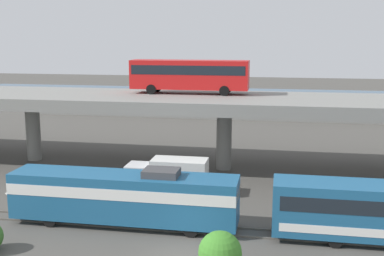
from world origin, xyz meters
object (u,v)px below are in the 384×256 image
(service_truck_east, at_px, (169,175))
(parked_car_4, at_px, (83,96))
(parked_car_6, at_px, (344,103))
(train_locomotive, at_px, (113,194))
(transit_bus_on_overpass, at_px, (189,74))
(parked_car_5, at_px, (379,102))
(parked_car_3, at_px, (328,100))
(parked_car_2, at_px, (84,99))
(parked_car_0, at_px, (289,102))

(service_truck_east, height_order, parked_car_4, parked_car_4)
(parked_car_4, bearing_deg, parked_car_6, 178.64)
(train_locomotive, height_order, transit_bus_on_overpass, transit_bus_on_overpass)
(parked_car_5, bearing_deg, parked_car_3, 174.48)
(parked_car_6, bearing_deg, service_truck_east, -113.49)
(service_truck_east, height_order, parked_car_3, parked_car_3)
(parked_car_2, xyz_separation_m, parked_car_3, (41.30, 5.21, 0.00))
(train_locomotive, xyz_separation_m, parked_car_0, (12.70, 50.17, 0.13))
(transit_bus_on_overpass, xyz_separation_m, parked_car_3, (16.98, 35.65, -6.98))
(parked_car_3, xyz_separation_m, parked_car_6, (2.30, -2.49, -0.00))
(parked_car_0, height_order, parked_car_4, same)
(transit_bus_on_overpass, bearing_deg, parked_car_3, -115.46)
(parked_car_0, distance_m, parked_car_3, 7.21)
(parked_car_5, distance_m, parked_car_6, 6.06)
(parked_car_3, distance_m, parked_car_5, 8.16)
(parked_car_2, height_order, parked_car_3, same)
(train_locomotive, bearing_deg, transit_bus_on_overpass, -96.77)
(service_truck_east, height_order, parked_car_6, parked_car_6)
(service_truck_east, relative_size, parked_car_3, 1.56)
(parked_car_3, distance_m, parked_car_6, 3.39)
(parked_car_2, xyz_separation_m, parked_car_5, (49.42, 4.43, 0.00))
(parked_car_4, bearing_deg, transit_bus_on_overpass, 127.25)
(train_locomotive, bearing_deg, parked_car_3, -109.65)
(train_locomotive, height_order, parked_car_3, train_locomotive)
(train_locomotive, height_order, parked_car_5, train_locomotive)
(train_locomotive, relative_size, service_truck_east, 2.51)
(transit_bus_on_overpass, xyz_separation_m, parked_car_2, (-24.32, 30.44, -6.98))
(transit_bus_on_overpass, xyz_separation_m, parked_car_0, (10.58, 32.33, -6.98))
(parked_car_2, bearing_deg, parked_car_3, -172.81)
(transit_bus_on_overpass, xyz_separation_m, parked_car_4, (-26.03, 34.24, -6.98))
(parked_car_0, xyz_separation_m, parked_car_4, (-36.61, 1.91, 0.00))
(transit_bus_on_overpass, distance_m, parked_car_6, 38.99)
(parked_car_5, bearing_deg, parked_car_0, -170.08)
(parked_car_3, bearing_deg, train_locomotive, -109.65)
(parked_car_3, relative_size, parked_car_4, 1.02)
(train_locomotive, bearing_deg, parked_car_6, -112.76)
(parked_car_3, relative_size, parked_car_6, 1.06)
(parked_car_0, bearing_deg, parked_car_6, 5.50)
(train_locomotive, xyz_separation_m, transit_bus_on_overpass, (2.12, 17.84, 7.12))
(train_locomotive, distance_m, parked_car_0, 51.75)
(parked_car_2, xyz_separation_m, parked_car_4, (-1.71, 3.80, 0.00))
(service_truck_east, bearing_deg, parked_car_0, -103.52)
(parked_car_3, relative_size, parked_car_5, 1.04)
(parked_car_3, distance_m, parked_car_4, 43.03)
(parked_car_2, bearing_deg, service_truck_east, 120.94)
(train_locomotive, xyz_separation_m, parked_car_2, (-22.20, 48.28, 0.13))
(parked_car_6, bearing_deg, parked_car_5, 16.30)
(transit_bus_on_overpass, bearing_deg, parked_car_2, -51.37)
(parked_car_3, xyz_separation_m, parked_car_5, (8.12, -0.78, -0.00))
(transit_bus_on_overpass, relative_size, parked_car_0, 2.94)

